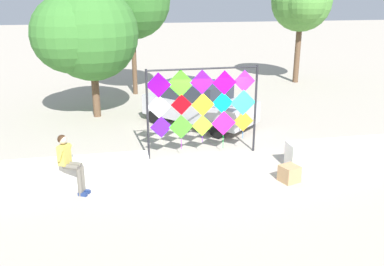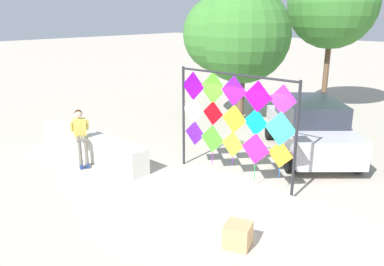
# 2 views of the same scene
# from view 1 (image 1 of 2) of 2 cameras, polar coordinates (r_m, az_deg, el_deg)

# --- Properties ---
(ground) EXTENTS (120.00, 120.00, 0.00)m
(ground) POSITION_cam_1_polar(r_m,az_deg,el_deg) (12.69, 3.44, -4.79)
(ground) COLOR #ADA393
(plaza_ledge_left) EXTENTS (4.59, 0.61, 0.76)m
(plaza_ledge_left) POSITION_cam_1_polar(r_m,az_deg,el_deg) (11.94, -16.95, -5.20)
(plaza_ledge_left) COLOR silver
(plaza_ledge_left) RESTS_ON ground
(plaza_ledge_right) EXTENTS (4.59, 0.61, 0.76)m
(plaza_ledge_right) POSITION_cam_1_polar(r_m,az_deg,el_deg) (13.93, 21.61, -2.26)
(plaza_ledge_right) COLOR silver
(plaza_ledge_right) RESTS_ON ground
(kite_display_rack) EXTENTS (3.54, 0.13, 2.86)m
(kite_display_rack) POSITION_cam_1_polar(r_m,az_deg,el_deg) (13.16, 1.46, 4.19)
(kite_display_rack) COLOR #232328
(kite_display_rack) RESTS_ON ground
(seated_vendor) EXTENTS (0.77, 0.64, 1.60)m
(seated_vendor) POSITION_cam_1_polar(r_m,az_deg,el_deg) (11.26, -16.32, -3.44)
(seated_vendor) COLOR #666056
(seated_vendor) RESTS_ON ground
(parked_car) EXTENTS (4.34, 4.50, 1.70)m
(parked_car) POSITION_cam_1_polar(r_m,az_deg,el_deg) (16.58, 0.88, 4.07)
(parked_car) COLOR #B7B7BC
(parked_car) RESTS_ON ground
(cardboard_box_large) EXTENTS (0.60, 0.59, 0.46)m
(cardboard_box_large) POSITION_cam_1_polar(r_m,az_deg,el_deg) (12.06, 13.04, -5.37)
(cardboard_box_large) COLOR tan
(cardboard_box_large) RESTS_ON ground
(tree_palm_like) EXTENTS (3.31, 3.55, 6.17)m
(tree_palm_like) POSITION_cam_1_polar(r_m,az_deg,el_deg) (24.75, 14.71, 16.82)
(tree_palm_like) COLOR brown
(tree_palm_like) RESTS_ON ground
(tree_far_right) EXTENTS (3.76, 3.81, 6.53)m
(tree_far_right) POSITION_cam_1_polar(r_m,az_deg,el_deg) (21.60, -8.40, 17.34)
(tree_far_right) COLOR brown
(tree_far_right) RESTS_ON ground
(tree_broadleaf) EXTENTS (4.19, 3.75, 5.31)m
(tree_broadleaf) POSITION_cam_1_polar(r_m,az_deg,el_deg) (17.57, -14.40, 12.85)
(tree_broadleaf) COLOR brown
(tree_broadleaf) RESTS_ON ground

